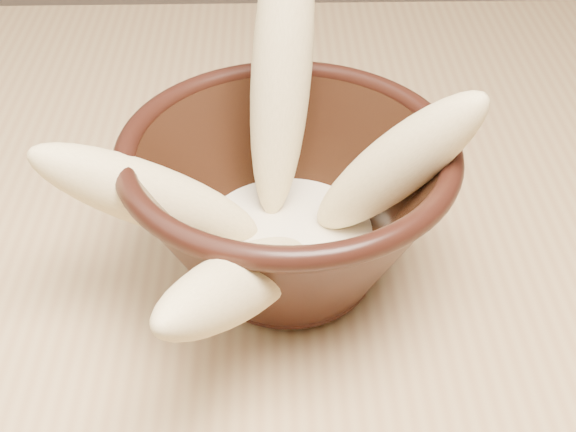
# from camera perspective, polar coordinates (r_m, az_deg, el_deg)

# --- Properties ---
(table) EXTENTS (1.20, 0.80, 0.75)m
(table) POSITION_cam_1_polar(r_m,az_deg,el_deg) (0.71, -9.06, -4.79)
(table) COLOR tan
(table) RESTS_ON ground
(bowl) EXTENTS (0.22, 0.22, 0.12)m
(bowl) POSITION_cam_1_polar(r_m,az_deg,el_deg) (0.54, 0.00, 0.86)
(bowl) COLOR black
(bowl) RESTS_ON table
(milk_puddle) EXTENTS (0.13, 0.13, 0.02)m
(milk_puddle) POSITION_cam_1_polar(r_m,az_deg,el_deg) (0.56, 0.00, -1.55)
(milk_puddle) COLOR beige
(milk_puddle) RESTS_ON bowl
(banana_upright) EXTENTS (0.07, 0.12, 0.21)m
(banana_upright) POSITION_cam_1_polar(r_m,az_deg,el_deg) (0.55, -0.44, 10.56)
(banana_upright) COLOR #D0BA7B
(banana_upright) RESTS_ON bowl
(banana_left) EXTENTS (0.16, 0.08, 0.13)m
(banana_left) POSITION_cam_1_polar(r_m,az_deg,el_deg) (0.52, -9.71, 1.41)
(banana_left) COLOR #D0BA7B
(banana_left) RESTS_ON bowl
(banana_right) EXTENTS (0.14, 0.09, 0.15)m
(banana_right) POSITION_cam_1_polar(r_m,az_deg,el_deg) (0.52, 7.65, 3.55)
(banana_right) COLOR #D0BA7B
(banana_right) RESTS_ON bowl
(banana_front) EXTENTS (0.12, 0.18, 0.12)m
(banana_front) POSITION_cam_1_polar(r_m,az_deg,el_deg) (0.46, -3.41, -4.76)
(banana_front) COLOR #D0BA7B
(banana_front) RESTS_ON bowl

